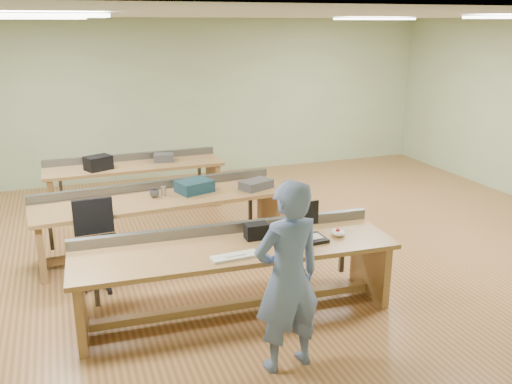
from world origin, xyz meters
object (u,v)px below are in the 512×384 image
parts_bin_teal (195,186)px  workbench_back (135,176)px  camera_bag (256,231)px  drinks_can (163,191)px  laptop_base (310,239)px  task_chair (98,255)px  mug (154,193)px  workbench_front (235,262)px  person (288,278)px  workbench_mid (163,210)px  parts_bin_grey (256,184)px

parts_bin_teal → workbench_back: bearing=107.4°
camera_bag → drinks_can: size_ratio=2.00×
laptop_base → parts_bin_teal: 2.19m
drinks_can → workbench_back: bearing=94.3°
drinks_can → camera_bag: bearing=-70.6°
task_chair → mug: (0.80, 0.76, 0.44)m
workbench_front → camera_bag: camera_bag is taller
person → parts_bin_teal: size_ratio=3.87×
person → drinks_can: size_ratio=14.28×
parts_bin_teal → mug: (-0.54, -0.04, -0.03)m
task_chair → mug: bearing=41.0°
workbench_mid → drinks_can: size_ratio=27.72×
task_chair → workbench_back: bearing=70.5°
person → parts_bin_grey: 2.94m
camera_bag → parts_bin_grey: size_ratio=0.57×
parts_bin_teal → drinks_can: (-0.42, -0.01, -0.02)m
workbench_mid → parts_bin_teal: (0.44, 0.05, 0.26)m
workbench_mid → task_chair: (-0.90, -0.75, -0.20)m
workbench_back → person: (0.63, -4.75, 0.31)m
laptop_base → parts_bin_grey: parts_bin_grey is taller
workbench_front → drinks_can: (-0.36, 1.91, 0.24)m
parts_bin_teal → parts_bin_grey: (0.83, -0.14, -0.02)m
laptop_base → workbench_mid: bearing=116.5°
task_chair → laptop_base: bearing=-34.1°
workbench_front → person: (0.13, -1.06, 0.30)m
workbench_back → laptop_base: (1.27, -3.84, 0.21)m
workbench_front → task_chair: size_ratio=3.33×
mug → task_chair: bearing=-136.7°
workbench_front → mug: 1.95m
workbench_front → parts_bin_teal: 1.94m
laptop_base → task_chair: size_ratio=0.33×
parts_bin_grey → mug: size_ratio=3.32×
workbench_mid → mug: bearing=175.4°
task_chair → drinks_can: task_chair is taller
workbench_back → task_chair: (-0.79, -2.57, -0.19)m
person → drinks_can: (-0.49, 2.97, -0.05)m
laptop_base → person: bearing=-128.4°
workbench_front → task_chair: task_chair is taller
workbench_front → camera_bag: (0.27, 0.10, 0.27)m
parts_bin_grey → laptop_base: bearing=-93.3°
workbench_mid → mug: 0.26m
task_chair → camera_bag: bearing=-35.5°
person → laptop_base: 1.11m
camera_bag → task_chair: 1.92m
workbench_mid → drinks_can: drinks_can is taller
parts_bin_grey → camera_bag: bearing=-109.9°
parts_bin_grey → mug: bearing=176.1°
person → task_chair: 2.65m
parts_bin_grey → drinks_can: bearing=174.2°
parts_bin_teal → mug: parts_bin_teal is taller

